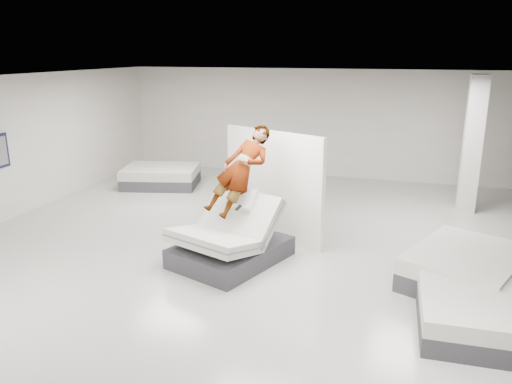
# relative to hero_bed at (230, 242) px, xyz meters

# --- Properties ---
(room) EXTENTS (14.00, 14.04, 3.20)m
(room) POSITION_rel_hero_bed_xyz_m (0.38, -0.05, 1.21)
(room) COLOR #B1AFA8
(room) RESTS_ON ground
(hero_bed) EXTENTS (2.09, 2.38, 1.31)m
(hero_bed) POSITION_rel_hero_bed_xyz_m (0.00, 0.00, 0.00)
(hero_bed) COLOR #3C3C41
(hero_bed) RESTS_ON floor
(person) EXTENTS (1.26, 1.91, 1.39)m
(person) POSITION_rel_hero_bed_xyz_m (0.12, 0.32, 0.93)
(person) COLOR slate
(person) RESTS_ON hero_bed
(remote) EXTENTS (0.10, 0.15, 0.08)m
(remote) POSITION_rel_hero_bed_xyz_m (0.20, -0.09, 0.69)
(remote) COLOR black
(remote) RESTS_ON person
(divider_panel) EXTENTS (2.25, 1.12, 2.21)m
(divider_panel) POSITION_rel_hero_bed_xyz_m (0.42, 1.42, 0.71)
(divider_panel) COLOR white
(divider_panel) RESTS_ON floor
(flat_bed_right_far) EXTENTS (2.25, 2.52, 0.57)m
(flat_bed_right_far) POSITION_rel_hero_bed_xyz_m (4.00, 0.28, -0.11)
(flat_bed_right_far) COLOR #3C3C41
(flat_bed_right_far) RESTS_ON floor
(flat_bed_right_near) EXTENTS (1.45, 1.90, 0.51)m
(flat_bed_right_near) POSITION_rel_hero_bed_xyz_m (3.96, -1.16, -0.13)
(flat_bed_right_near) COLOR #3C3C41
(flat_bed_right_near) RESTS_ON floor
(flat_bed_left_far) EXTENTS (2.31, 1.94, 0.55)m
(flat_bed_left_far) POSITION_rel_hero_bed_xyz_m (-3.66, 4.43, -0.11)
(flat_bed_left_far) COLOR #3C3C41
(flat_bed_left_far) RESTS_ON floor
(column) EXTENTS (0.40, 0.40, 3.20)m
(column) POSITION_rel_hero_bed_xyz_m (4.38, 4.45, 1.21)
(column) COLOR silver
(column) RESTS_ON floor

